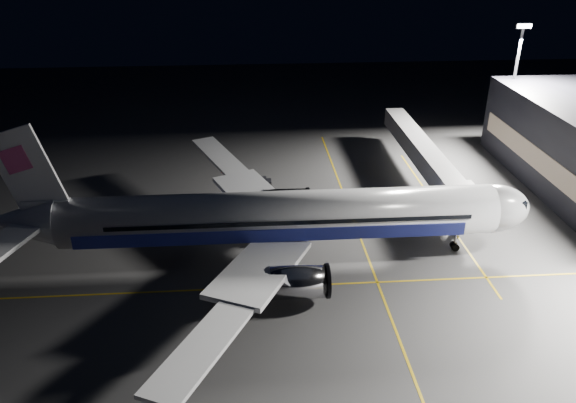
{
  "coord_description": "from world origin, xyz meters",
  "views": [
    {
      "loc": [
        -3.31,
        -55.14,
        34.35
      ],
      "look_at": [
        1.01,
        2.1,
        6.0
      ],
      "focal_mm": 35.0,
      "sensor_mm": 36.0,
      "label": 1
    }
  ],
  "objects_px": {
    "safety_cone_b": "(301,232)",
    "safety_cone_c": "(249,238)",
    "safety_cone_a": "(256,202)",
    "jet_bridge": "(426,156)",
    "floodlight_mast_north": "(515,77)",
    "airliner": "(271,217)",
    "baggage_tug": "(263,184)"
  },
  "relations": [
    {
      "from": "safety_cone_b",
      "to": "safety_cone_c",
      "type": "bearing_deg",
      "value": -172.64
    },
    {
      "from": "jet_bridge",
      "to": "safety_cone_b",
      "type": "distance_m",
      "value": 23.72
    },
    {
      "from": "airliner",
      "to": "safety_cone_a",
      "type": "xyz_separation_m",
      "value": [
        -1.44,
        14.0,
        -4.9
      ]
    },
    {
      "from": "airliner",
      "to": "safety_cone_a",
      "type": "height_order",
      "value": "airliner"
    },
    {
      "from": "baggage_tug",
      "to": "safety_cone_a",
      "type": "distance_m",
      "value": 4.81
    },
    {
      "from": "airliner",
      "to": "baggage_tug",
      "type": "height_order",
      "value": "airliner"
    },
    {
      "from": "safety_cone_a",
      "to": "safety_cone_c",
      "type": "height_order",
      "value": "safety_cone_c"
    },
    {
      "from": "floodlight_mast_north",
      "to": "safety_cone_a",
      "type": "height_order",
      "value": "floodlight_mast_north"
    },
    {
      "from": "jet_bridge",
      "to": "safety_cone_a",
      "type": "height_order",
      "value": "jet_bridge"
    },
    {
      "from": "floodlight_mast_north",
      "to": "safety_cone_c",
      "type": "height_order",
      "value": "floodlight_mast_north"
    },
    {
      "from": "safety_cone_a",
      "to": "safety_cone_b",
      "type": "height_order",
      "value": "safety_cone_b"
    },
    {
      "from": "floodlight_mast_north",
      "to": "safety_cone_c",
      "type": "xyz_separation_m",
      "value": [
        -43.63,
        -27.99,
        -12.03
      ]
    },
    {
      "from": "safety_cone_a",
      "to": "floodlight_mast_north",
      "type": "bearing_deg",
      "value": 22.93
    },
    {
      "from": "safety_cone_b",
      "to": "floodlight_mast_north",
      "type": "bearing_deg",
      "value": 36.11
    },
    {
      "from": "jet_bridge",
      "to": "safety_cone_b",
      "type": "relative_size",
      "value": 50.61
    },
    {
      "from": "safety_cone_a",
      "to": "safety_cone_b",
      "type": "xyz_separation_m",
      "value": [
        5.29,
        -9.17,
        0.08
      ]
    },
    {
      "from": "safety_cone_b",
      "to": "baggage_tug",
      "type": "bearing_deg",
      "value": 106.82
    },
    {
      "from": "airliner",
      "to": "safety_cone_a",
      "type": "distance_m",
      "value": 14.9
    },
    {
      "from": "baggage_tug",
      "to": "safety_cone_c",
      "type": "height_order",
      "value": "baggage_tug"
    },
    {
      "from": "floodlight_mast_north",
      "to": "safety_cone_b",
      "type": "height_order",
      "value": "floodlight_mast_north"
    },
    {
      "from": "airliner",
      "to": "jet_bridge",
      "type": "xyz_separation_m",
      "value": [
        23.08,
        18.06,
        -0.58
      ]
    },
    {
      "from": "jet_bridge",
      "to": "safety_cone_c",
      "type": "height_order",
      "value": "jet_bridge"
    },
    {
      "from": "safety_cone_b",
      "to": "safety_cone_c",
      "type": "relative_size",
      "value": 1.01
    },
    {
      "from": "floodlight_mast_north",
      "to": "airliner",
      "type": "bearing_deg",
      "value": -142.09
    },
    {
      "from": "baggage_tug",
      "to": "safety_cone_a",
      "type": "height_order",
      "value": "baggage_tug"
    },
    {
      "from": "baggage_tug",
      "to": "safety_cone_b",
      "type": "height_order",
      "value": "baggage_tug"
    },
    {
      "from": "safety_cone_a",
      "to": "jet_bridge",
      "type": "bearing_deg",
      "value": 9.39
    },
    {
      "from": "floodlight_mast_north",
      "to": "safety_cone_b",
      "type": "bearing_deg",
      "value": -143.89
    },
    {
      "from": "safety_cone_a",
      "to": "airliner",
      "type": "bearing_deg",
      "value": -84.12
    },
    {
      "from": "jet_bridge",
      "to": "baggage_tug",
      "type": "relative_size",
      "value": 13.92
    },
    {
      "from": "floodlight_mast_north",
      "to": "safety_cone_c",
      "type": "bearing_deg",
      "value": -147.32
    },
    {
      "from": "jet_bridge",
      "to": "safety_cone_b",
      "type": "height_order",
      "value": "jet_bridge"
    }
  ]
}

